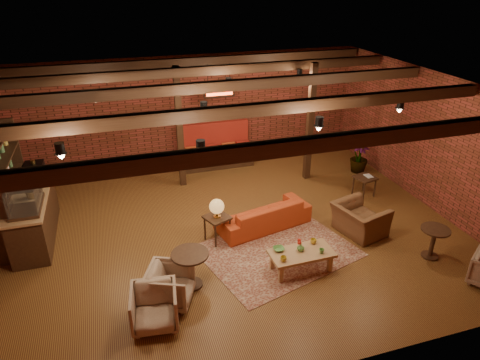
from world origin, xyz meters
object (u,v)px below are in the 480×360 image
object	(u,v)px
armchair_b	(154,306)
armchair_right	(360,215)
round_table_left	(190,264)
armchair_a	(170,284)
side_table_book	(365,178)
plant_tall	(363,126)
sofa	(263,214)
coffee_table	(301,254)
round_table_right	(434,238)
side_table_lamp	(217,210)

from	to	relation	value
armchair_b	armchair_right	distance (m)	4.87
round_table_left	armchair_a	xyz separation A→B (m)	(-0.43, -0.32, -0.10)
side_table_book	plant_tall	bearing A→B (deg)	64.52
sofa	side_table_book	distance (m)	3.06
armchair_b	side_table_book	size ratio (longest dim) A/B	1.32
armchair_a	sofa	bearing A→B (deg)	-28.98
coffee_table	round_table_right	xyz separation A→B (m)	(2.73, -0.39, 0.07)
armchair_b	round_table_right	size ratio (longest dim) A/B	1.14
coffee_table	side_table_lamp	distance (m)	1.98
plant_tall	round_table_left	bearing A→B (deg)	-147.92
round_table_left	armchair_b	bearing A→B (deg)	-134.28
armchair_a	armchair_b	distance (m)	0.56
armchair_b	plant_tall	distance (m)	7.73
side_table_lamp	side_table_book	distance (m)	4.23
side_table_lamp	plant_tall	world-z (taller)	plant_tall
round_table_left	coffee_table	bearing A→B (deg)	-4.82
side_table_lamp	side_table_book	world-z (taller)	side_table_lamp
armchair_right	round_table_right	xyz separation A→B (m)	(0.94, -1.22, -0.01)
coffee_table	round_table_left	xyz separation A→B (m)	(-2.11, 0.18, 0.11)
side_table_book	round_table_right	distance (m)	2.73
round_table_right	armchair_a	bearing A→B (deg)	177.27
sofa	side_table_book	world-z (taller)	sofa
coffee_table	round_table_right	bearing A→B (deg)	-8.10
sofa	plant_tall	xyz separation A→B (m)	(3.63, 1.98, 1.07)
armchair_b	side_table_book	world-z (taller)	armchair_b
coffee_table	armchair_b	bearing A→B (deg)	-168.25
coffee_table	round_table_right	distance (m)	2.76
round_table_left	armchair_right	size ratio (longest dim) A/B	0.68
round_table_left	armchair_a	size ratio (longest dim) A/B	0.93
side_table_book	armchair_right	bearing A→B (deg)	-125.03
armchair_right	sofa	bearing A→B (deg)	51.23
armchair_b	plant_tall	xyz separation A→B (m)	(6.35, 4.28, 1.00)
coffee_table	plant_tall	distance (m)	5.17
side_table_lamp	round_table_right	distance (m)	4.42
side_table_book	round_table_right	bearing A→B (deg)	-92.54
round_table_left	plant_tall	bearing A→B (deg)	32.08
side_table_lamp	round_table_left	distance (m)	1.56
armchair_a	round_table_right	xyz separation A→B (m)	(5.26, -0.25, 0.06)
round_table_right	armchair_right	bearing A→B (deg)	127.53
side_table_lamp	round_table_left	world-z (taller)	side_table_lamp
side_table_book	armchair_b	bearing A→B (deg)	-152.78
round_table_left	armchair_right	distance (m)	3.95
round_table_right	plant_tall	bearing A→B (deg)	79.41
side_table_lamp	plant_tall	size ratio (longest dim) A/B	0.36
side_table_lamp	side_table_book	xyz separation A→B (m)	(4.13, 0.87, -0.27)
side_table_book	round_table_left	bearing A→B (deg)	-156.41
round_table_left	plant_tall	xyz separation A→B (m)	(5.60, 3.51, 0.90)
side_table_book	sofa	bearing A→B (deg)	-168.08
coffee_table	side_table_book	bearing A→B (deg)	39.43
coffee_table	armchair_b	distance (m)	2.92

